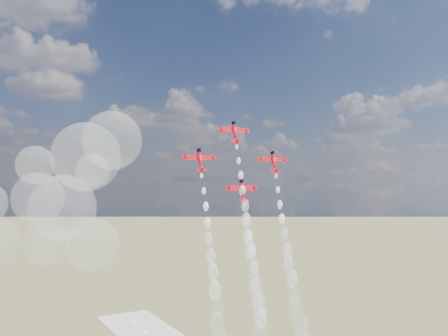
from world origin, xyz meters
The scene contains 8 objects.
plane_lead centered at (-0.65, 20.10, 97.35)m, with size 11.40×4.26×8.01m.
plane_left centered at (-16.15, 17.49, 86.81)m, with size 11.40×4.26×8.01m.
plane_right centered at (14.86, 17.49, 86.81)m, with size 11.40×4.26×8.01m.
plane_slot centered at (-0.65, 14.88, 76.28)m, with size 11.40×4.26×8.01m.
smoke_trail_lead centered at (-0.52, 7.67, 46.88)m, with size 5.61×16.78×59.87m.
smoke_trail_left centered at (-16.10, 4.83, 36.00)m, with size 5.60×17.24×61.09m.
smoke_trail_right centered at (15.07, 4.73, 36.34)m, with size 5.57×18.06×60.04m.
drifted_smoke_cloud centered at (-71.51, 23.80, 79.79)m, with size 70.61×38.86×54.78m.
Camera 1 is at (-90.13, -126.00, 80.20)m, focal length 38.00 mm.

